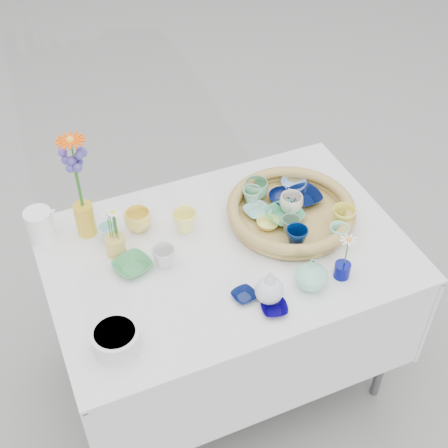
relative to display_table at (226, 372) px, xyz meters
name	(u,v)px	position (x,y,z in m)	size (l,w,h in m)	color
ground	(226,372)	(0.00, 0.00, 0.00)	(80.00, 80.00, 0.00)	gray
display_table	(226,372)	(0.00, 0.00, 0.00)	(1.26, 0.86, 0.77)	silver
wicker_tray	(291,212)	(0.28, 0.05, 0.80)	(0.47, 0.47, 0.08)	olive
tray_ceramic_0	(282,198)	(0.29, 0.14, 0.80)	(0.10, 0.10, 0.03)	#081447
tray_ceramic_1	(303,197)	(0.36, 0.11, 0.80)	(0.13, 0.13, 0.03)	black
tray_ceramic_2	(343,218)	(0.43, -0.07, 0.82)	(0.09, 0.09, 0.08)	#D9D249
tray_ceramic_3	(285,215)	(0.25, 0.05, 0.80)	(0.13, 0.13, 0.03)	#3F9767
tray_ceramic_4	(291,225)	(0.24, -0.02, 0.81)	(0.07, 0.07, 0.06)	slate
tray_ceramic_5	(257,211)	(0.17, 0.11, 0.79)	(0.09, 0.09, 0.02)	#7FBFB0
tray_ceramic_6	(252,196)	(0.18, 0.17, 0.82)	(0.07, 0.07, 0.07)	#8AC2A6
tray_ceramic_7	(291,203)	(0.30, 0.08, 0.82)	(0.09, 0.09, 0.07)	white
tray_ceramic_8	(293,185)	(0.37, 0.19, 0.80)	(0.10, 0.10, 0.03)	#88B5F4
tray_ceramic_9	(297,237)	(0.23, -0.09, 0.82)	(0.08, 0.08, 0.07)	#011746
tray_ceramic_10	(268,224)	(0.18, 0.03, 0.80)	(0.08, 0.08, 0.03)	#FFF170
tray_ceramic_11	(339,233)	(0.37, -0.13, 0.82)	(0.07, 0.07, 0.06)	#94E5CD
tray_ceramic_12	(256,189)	(0.21, 0.20, 0.82)	(0.09, 0.09, 0.07)	#60A073
loose_ceramic_0	(138,220)	(-0.25, 0.22, 0.80)	(0.10, 0.10, 0.08)	#F3D455
loose_ceramic_1	(185,221)	(-0.10, 0.15, 0.81)	(0.09, 0.09, 0.08)	#FFF876
loose_ceramic_2	(132,266)	(-0.33, 0.04, 0.78)	(0.12, 0.12, 0.03)	#3E9150
loose_ceramic_3	(164,257)	(-0.23, 0.02, 0.80)	(0.08, 0.08, 0.08)	silver
loose_ceramic_4	(244,296)	(-0.03, -0.23, 0.77)	(0.08, 0.08, 0.02)	#061141
loose_ceramic_5	(107,232)	(-0.37, 0.22, 0.80)	(0.07, 0.07, 0.06)	#B4ECE2
loose_ceramic_6	(274,308)	(0.03, -0.31, 0.78)	(0.09, 0.09, 0.02)	#080053
fluted_bowl	(116,340)	(-0.47, -0.26, 0.80)	(0.15, 0.15, 0.08)	silver
bud_vase_paleblue	(270,285)	(0.04, -0.27, 0.84)	(0.09, 0.09, 0.14)	silver
bud_vase_seafoam	(311,273)	(0.19, -0.26, 0.82)	(0.11, 0.11, 0.12)	#89D5B3
bud_vase_cobalt	(342,270)	(0.31, -0.27, 0.79)	(0.06, 0.06, 0.06)	#000365
single_daisy	(347,252)	(0.32, -0.26, 0.87)	(0.07, 0.07, 0.12)	white
tall_vase_yellow	(85,219)	(-0.43, 0.28, 0.83)	(0.07, 0.07, 0.13)	gold
gerbera	(77,174)	(-0.43, 0.28, 1.03)	(0.11, 0.11, 0.30)	#FF4E00
hydrangea	(77,184)	(-0.43, 0.28, 0.99)	(0.08, 0.08, 0.27)	#473E99
white_pitcher	(40,226)	(-0.58, 0.30, 0.83)	(0.14, 0.10, 0.13)	white
daisy_cup	(116,246)	(-0.36, 0.13, 0.80)	(0.07, 0.07, 0.08)	gold
daisy_posy	(111,222)	(-0.36, 0.14, 0.91)	(0.08, 0.08, 0.13)	white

